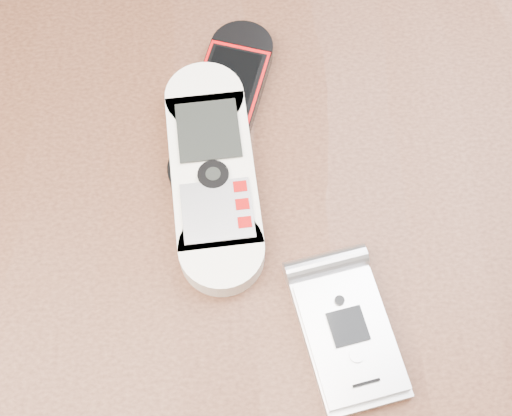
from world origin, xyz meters
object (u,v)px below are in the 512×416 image
object	(u,v)px
motorola_razr	(348,334)
nokia_black_red	(223,108)
nokia_white	(213,172)
table	(250,265)

from	to	relation	value
motorola_razr	nokia_black_red	bearing A→B (deg)	101.48
nokia_white	nokia_black_red	bearing A→B (deg)	76.90
nokia_white	motorola_razr	xyz separation A→B (m)	(0.08, -0.12, -0.00)
table	nokia_black_red	size ratio (longest dim) A/B	7.53
nokia_white	nokia_black_red	distance (m)	0.06
nokia_white	motorola_razr	distance (m)	0.15
table	nokia_black_red	bearing A→B (deg)	100.46
nokia_black_red	nokia_white	bearing A→B (deg)	-81.33
table	nokia_white	xyz separation A→B (m)	(-0.02, 0.03, 0.12)
nokia_white	nokia_black_red	size ratio (longest dim) A/B	1.14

